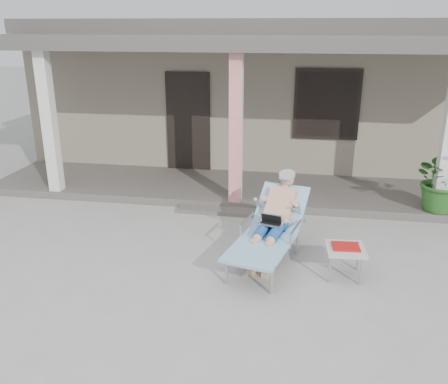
# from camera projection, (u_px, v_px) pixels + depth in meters

# --- Properties ---
(ground) EXTENTS (60.00, 60.00, 0.00)m
(ground) POSITION_uv_depth(u_px,v_px,m) (213.00, 262.00, 6.72)
(ground) COLOR #9E9E99
(ground) RESTS_ON ground
(house) EXTENTS (10.40, 5.40, 3.30)m
(house) POSITION_uv_depth(u_px,v_px,m) (260.00, 87.00, 12.20)
(house) COLOR gray
(house) RESTS_ON ground
(porch_deck) EXTENTS (10.00, 2.00, 0.15)m
(porch_deck) POSITION_uv_depth(u_px,v_px,m) (241.00, 189.00, 9.48)
(porch_deck) COLOR #605B56
(porch_deck) RESTS_ON ground
(porch_overhang) EXTENTS (10.00, 2.30, 2.85)m
(porch_overhang) POSITION_uv_depth(u_px,v_px,m) (243.00, 48.00, 8.53)
(porch_overhang) COLOR silver
(porch_overhang) RESTS_ON porch_deck
(porch_step) EXTENTS (2.00, 0.30, 0.07)m
(porch_step) POSITION_uv_depth(u_px,v_px,m) (233.00, 212.00, 8.43)
(porch_step) COLOR #605B56
(porch_step) RESTS_ON ground
(lounger) EXTENTS (1.12, 1.95, 1.22)m
(lounger) POSITION_uv_depth(u_px,v_px,m) (273.00, 210.00, 6.58)
(lounger) COLOR #B7B7BC
(lounger) RESTS_ON ground
(side_table) EXTENTS (0.53, 0.53, 0.45)m
(side_table) POSITION_uv_depth(u_px,v_px,m) (345.00, 250.00, 6.23)
(side_table) COLOR #B9B8B3
(side_table) RESTS_ON ground
(potted_palm) EXTENTS (1.14, 1.03, 1.12)m
(potted_palm) POSITION_uv_depth(u_px,v_px,m) (444.00, 179.00, 8.02)
(potted_palm) COLOR #26591E
(potted_palm) RESTS_ON porch_deck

